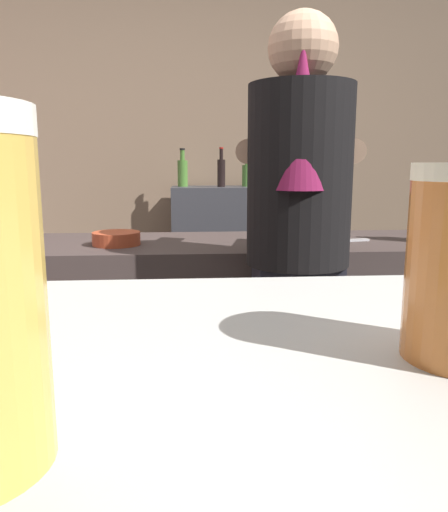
{
  "coord_description": "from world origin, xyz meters",
  "views": [
    {
      "loc": [
        -0.01,
        -1.33,
        1.2
      ],
      "look_at": [
        0.03,
        -0.75,
        1.1
      ],
      "focal_mm": 34.62,
      "sensor_mm": 36.0,
      "label": 1
    }
  ],
  "objects_px": {
    "bottle_hot_sauce": "(247,174)",
    "bottle_soy": "(265,176)",
    "knife_block": "(435,216)",
    "bottle_vinegar": "(221,172)",
    "chefs_knife": "(342,241)",
    "bartender": "(298,237)",
    "bottle_olive_oil": "(183,172)",
    "mixing_bowl": "(116,238)"
  },
  "relations": [
    {
      "from": "mixing_bowl",
      "to": "bottle_olive_oil",
      "type": "bearing_deg",
      "value": 78.89
    },
    {
      "from": "knife_block",
      "to": "bottle_olive_oil",
      "type": "bearing_deg",
      "value": 128.88
    },
    {
      "from": "bartender",
      "to": "bottle_soy",
      "type": "xyz_separation_m",
      "value": [
        0.14,
        1.66,
        0.16
      ]
    },
    {
      "from": "bottle_hot_sauce",
      "to": "knife_block",
      "type": "bearing_deg",
      "value": -64.08
    },
    {
      "from": "chefs_knife",
      "to": "bartender",
      "type": "bearing_deg",
      "value": -136.63
    },
    {
      "from": "knife_block",
      "to": "mixing_bowl",
      "type": "height_order",
      "value": "knife_block"
    },
    {
      "from": "bottle_olive_oil",
      "to": "bottle_soy",
      "type": "height_order",
      "value": "bottle_olive_oil"
    },
    {
      "from": "bottle_hot_sauce",
      "to": "bottle_soy",
      "type": "relative_size",
      "value": 1.2
    },
    {
      "from": "bartender",
      "to": "bottle_olive_oil",
      "type": "distance_m",
      "value": 1.74
    },
    {
      "from": "knife_block",
      "to": "bottle_vinegar",
      "type": "relative_size",
      "value": 1.15
    },
    {
      "from": "knife_block",
      "to": "bottle_vinegar",
      "type": "height_order",
      "value": "bottle_vinegar"
    },
    {
      "from": "knife_block",
      "to": "bottle_hot_sauce",
      "type": "relative_size",
      "value": 1.39
    },
    {
      "from": "bottle_olive_oil",
      "to": "bottle_vinegar",
      "type": "relative_size",
      "value": 0.99
    },
    {
      "from": "mixing_bowl",
      "to": "bottle_vinegar",
      "type": "distance_m",
      "value": 1.35
    },
    {
      "from": "bottle_olive_oil",
      "to": "bottle_vinegar",
      "type": "distance_m",
      "value": 0.26
    },
    {
      "from": "bottle_hot_sauce",
      "to": "bartender",
      "type": "bearing_deg",
      "value": -91.0
    },
    {
      "from": "bartender",
      "to": "knife_block",
      "type": "xyz_separation_m",
      "value": [
        0.66,
        0.38,
        0.02
      ]
    },
    {
      "from": "bartender",
      "to": "mixing_bowl",
      "type": "xyz_separation_m",
      "value": [
        -0.65,
        0.39,
        -0.05
      ]
    },
    {
      "from": "bottle_olive_oil",
      "to": "mixing_bowl",
      "type": "bearing_deg",
      "value": -101.11
    },
    {
      "from": "chefs_knife",
      "to": "bottle_hot_sauce",
      "type": "bearing_deg",
      "value": 89.34
    },
    {
      "from": "mixing_bowl",
      "to": "bottle_hot_sauce",
      "type": "relative_size",
      "value": 0.93
    },
    {
      "from": "bottle_olive_oil",
      "to": "bottle_hot_sauce",
      "type": "relative_size",
      "value": 1.19
    },
    {
      "from": "chefs_knife",
      "to": "bottle_olive_oil",
      "type": "height_order",
      "value": "bottle_olive_oil"
    },
    {
      "from": "bottle_hot_sauce",
      "to": "bottle_soy",
      "type": "distance_m",
      "value": 0.12
    },
    {
      "from": "chefs_knife",
      "to": "bottle_vinegar",
      "type": "height_order",
      "value": "bottle_vinegar"
    },
    {
      "from": "bartender",
      "to": "bottle_vinegar",
      "type": "distance_m",
      "value": 1.63
    },
    {
      "from": "mixing_bowl",
      "to": "bartender",
      "type": "bearing_deg",
      "value": -30.69
    },
    {
      "from": "bottle_hot_sauce",
      "to": "bottle_vinegar",
      "type": "height_order",
      "value": "bottle_vinegar"
    },
    {
      "from": "bottle_soy",
      "to": "bottle_olive_oil",
      "type": "bearing_deg",
      "value": 177.33
    },
    {
      "from": "chefs_knife",
      "to": "mixing_bowl",
      "type": "bearing_deg",
      "value": 169.27
    },
    {
      "from": "bottle_soy",
      "to": "bottle_hot_sauce",
      "type": "bearing_deg",
      "value": 173.15
    },
    {
      "from": "bottle_hot_sauce",
      "to": "bottle_vinegar",
      "type": "relative_size",
      "value": 0.83
    },
    {
      "from": "bartender",
      "to": "bottle_olive_oil",
      "type": "xyz_separation_m",
      "value": [
        -0.4,
        1.69,
        0.19
      ]
    },
    {
      "from": "bartender",
      "to": "mixing_bowl",
      "type": "height_order",
      "value": "bartender"
    },
    {
      "from": "knife_block",
      "to": "mixing_bowl",
      "type": "xyz_separation_m",
      "value": [
        -1.31,
        0.01,
        -0.08
      ]
    },
    {
      "from": "knife_block",
      "to": "bottle_olive_oil",
      "type": "relative_size",
      "value": 1.17
    },
    {
      "from": "chefs_knife",
      "to": "bottle_olive_oil",
      "type": "bearing_deg",
      "value": 105.97
    },
    {
      "from": "mixing_bowl",
      "to": "bottle_soy",
      "type": "distance_m",
      "value": 1.52
    },
    {
      "from": "mixing_bowl",
      "to": "bottle_vinegar",
      "type": "height_order",
      "value": "bottle_vinegar"
    },
    {
      "from": "bartender",
      "to": "bottle_olive_oil",
      "type": "height_order",
      "value": "bartender"
    },
    {
      "from": "bartender",
      "to": "bottle_soy",
      "type": "bearing_deg",
      "value": 6.9
    },
    {
      "from": "bartender",
      "to": "knife_block",
      "type": "bearing_deg",
      "value": -48.43
    }
  ]
}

